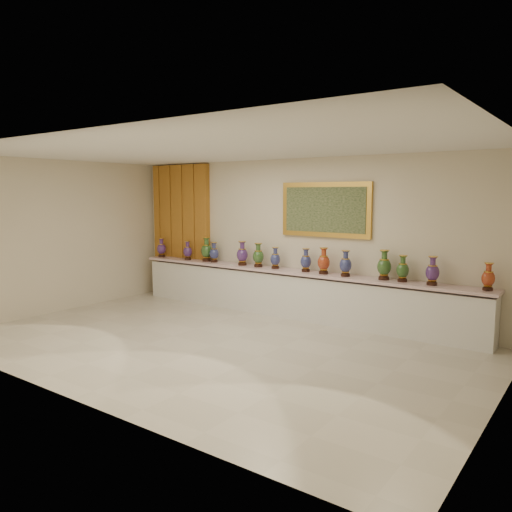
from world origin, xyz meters
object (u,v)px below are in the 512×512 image
(vase_1, at_px, (188,251))
(vase_2, at_px, (207,251))
(counter, at_px, (291,294))
(vase_0, at_px, (162,249))

(vase_1, distance_m, vase_2, 0.50)
(counter, relative_size, vase_1, 17.44)
(vase_1, bearing_deg, vase_2, 6.77)
(counter, bearing_deg, vase_2, 179.93)
(counter, distance_m, vase_0, 3.51)
(vase_0, relative_size, vase_2, 0.84)
(vase_1, relative_size, vase_2, 0.81)
(vase_1, bearing_deg, vase_0, 179.70)
(vase_0, bearing_deg, counter, 0.87)
(vase_0, height_order, vase_1, vase_0)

